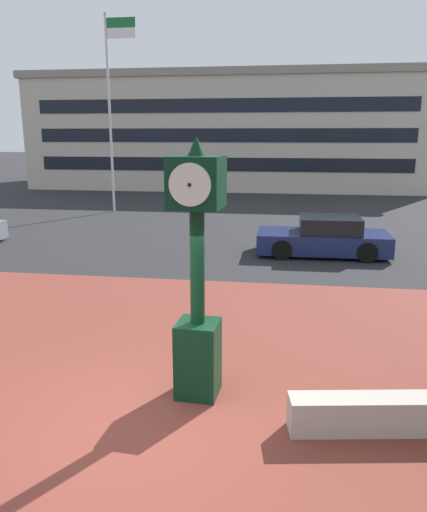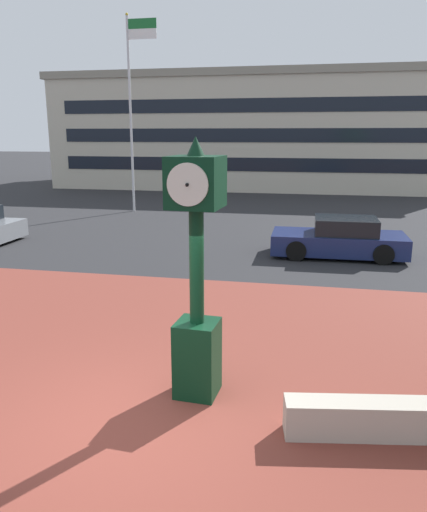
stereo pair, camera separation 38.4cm
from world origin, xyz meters
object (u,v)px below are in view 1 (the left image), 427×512
(civic_building, at_px, (231,132))
(car_street_mid, at_px, (324,238))
(street_clock, at_px, (197,276))
(flagpole_primary, at_px, (112,100))

(civic_building, bearing_deg, car_street_mid, -76.24)
(street_clock, xyz_separation_m, car_street_mid, (2.51, 9.58, -1.31))
(street_clock, height_order, flagpole_primary, flagpole_primary)
(street_clock, height_order, civic_building, civic_building)
(street_clock, bearing_deg, flagpole_primary, 116.62)
(car_street_mid, xyz_separation_m, civic_building, (-5.82, 23.77, 3.51))
(flagpole_primary, bearing_deg, street_clock, -67.19)
(car_street_mid, distance_m, flagpole_primary, 13.69)
(car_street_mid, relative_size, civic_building, 0.15)
(street_clock, relative_size, civic_building, 0.14)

